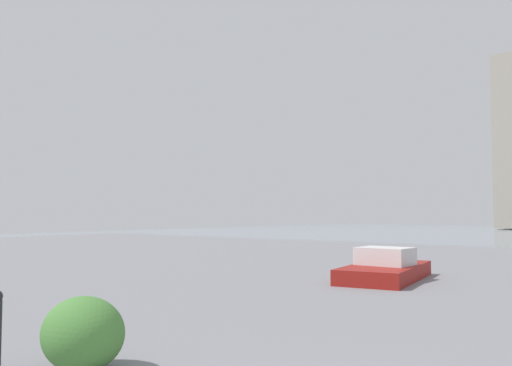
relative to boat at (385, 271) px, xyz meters
The scene contains 2 objects.
shrub_round 9.50m from the boat, 95.30° to the left, with size 0.95×0.86×0.81m.
boat is the anchor object (origin of this frame).
Camera 1 is at (-1.42, 2.18, 1.72)m, focal length 37.47 mm.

